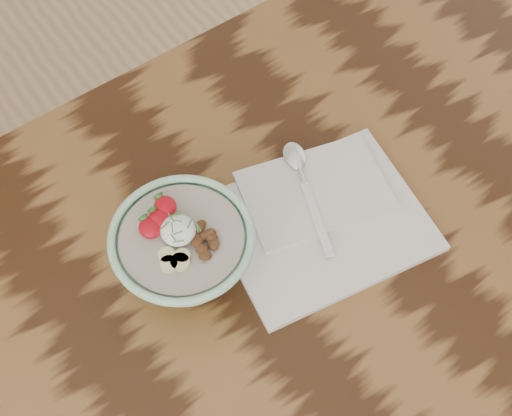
{
  "coord_description": "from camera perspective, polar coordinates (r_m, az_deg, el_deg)",
  "views": [
    {
      "loc": [
        -22.48,
        -31.15,
        163.71
      ],
      "look_at": [
        4.33,
        6.31,
        86.05
      ],
      "focal_mm": 50.0,
      "sensor_mm": 36.0,
      "label": 1
    }
  ],
  "objects": [
    {
      "name": "breakfast_bowl",
      "position": [
        0.93,
        -5.8,
        -3.46
      ],
      "size": [
        18.64,
        18.64,
        12.17
      ],
      "rotation": [
        0.0,
        0.0,
        0.4
      ],
      "color": "#A0D7B0",
      "rests_on": "table"
    },
    {
      "name": "napkin",
      "position": [
        1.02,
        5.18,
        -0.66
      ],
      "size": [
        31.62,
        27.5,
        1.74
      ],
      "rotation": [
        0.0,
        0.0,
        -0.17
      ],
      "color": "silver",
      "rests_on": "table"
    },
    {
      "name": "table",
      "position": [
        1.05,
        0.08,
        -9.27
      ],
      "size": [
        160.0,
        90.0,
        75.0
      ],
      "color": "#321A0C",
      "rests_on": "ground"
    },
    {
      "name": "spoon",
      "position": [
        1.04,
        3.53,
        2.98
      ],
      "size": [
        9.02,
        19.3,
        1.03
      ],
      "rotation": [
        0.0,
        0.0,
        -0.36
      ],
      "color": "silver",
      "rests_on": "napkin"
    }
  ]
}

